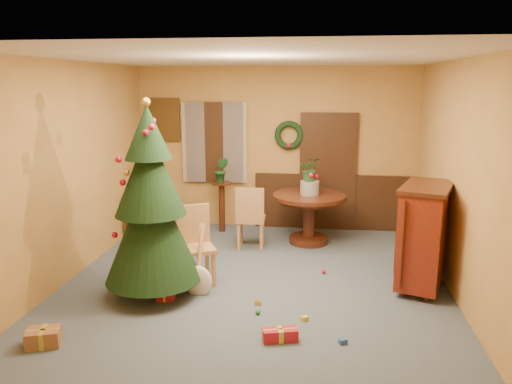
% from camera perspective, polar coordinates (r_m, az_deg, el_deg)
% --- Properties ---
extents(room_envelope, '(5.50, 5.50, 5.50)m').
position_cam_1_polar(room_envelope, '(9.00, 3.47, 2.82)').
color(room_envelope, '#3A4855').
rests_on(room_envelope, ground).
extents(dining_table, '(1.20, 1.20, 0.82)m').
position_cam_1_polar(dining_table, '(8.24, 6.10, -1.96)').
color(dining_table, black).
rests_on(dining_table, floor).
extents(urn, '(0.31, 0.31, 0.23)m').
position_cam_1_polar(urn, '(8.16, 6.15, 0.49)').
color(urn, slate).
rests_on(urn, dining_table).
extents(centerpiece_plant, '(0.35, 0.31, 0.39)m').
position_cam_1_polar(centerpiece_plant, '(8.10, 6.20, 2.63)').
color(centerpiece_plant, '#1E4C23').
rests_on(centerpiece_plant, urn).
extents(chair_near, '(0.60, 0.60, 1.03)m').
position_cam_1_polar(chair_near, '(6.68, -6.96, -5.65)').
color(chair_near, olive).
rests_on(chair_near, floor).
extents(chair_far, '(0.47, 0.47, 1.02)m').
position_cam_1_polar(chair_far, '(7.89, -0.64, -2.74)').
color(chair_far, olive).
rests_on(chair_far, floor).
extents(guitar, '(0.45, 0.60, 0.83)m').
position_cam_1_polar(guitar, '(6.30, -6.67, -7.98)').
color(guitar, beige).
rests_on(guitar, floor).
extents(plant_stand, '(0.35, 0.35, 0.89)m').
position_cam_1_polar(plant_stand, '(8.86, -3.93, -1.03)').
color(plant_stand, black).
rests_on(plant_stand, floor).
extents(stand_plant, '(0.25, 0.21, 0.45)m').
position_cam_1_polar(stand_plant, '(8.75, -3.98, 2.54)').
color(stand_plant, '#19471E').
rests_on(stand_plant, plant_stand).
extents(christmas_tree, '(1.18, 1.18, 2.44)m').
position_cam_1_polar(christmas_tree, '(6.16, -11.92, -1.50)').
color(christmas_tree, '#382111').
rests_on(christmas_tree, floor).
extents(writing_desk, '(0.85, 0.49, 0.72)m').
position_cam_1_polar(writing_desk, '(8.62, -12.13, -1.79)').
color(writing_desk, black).
rests_on(writing_desk, floor).
extents(sideboard, '(0.88, 1.19, 1.36)m').
position_cam_1_polar(sideboard, '(6.72, 18.64, -4.53)').
color(sideboard, '#540F09').
rests_on(sideboard, floor).
extents(gift_a, '(0.38, 0.33, 0.18)m').
position_cam_1_polar(gift_a, '(5.68, -23.11, -15.03)').
color(gift_a, brown).
rests_on(gift_a, floor).
extents(gift_b, '(0.22, 0.22, 0.21)m').
position_cam_1_polar(gift_b, '(6.34, -10.25, -11.10)').
color(gift_b, maroon).
rests_on(gift_b, floor).
extents(gift_c, '(0.28, 0.23, 0.13)m').
position_cam_1_polar(gift_c, '(6.78, -9.11, -9.80)').
color(gift_c, brown).
rests_on(gift_c, floor).
extents(gift_d, '(0.39, 0.24, 0.13)m').
position_cam_1_polar(gift_d, '(5.36, 2.77, -15.97)').
color(gift_d, maroon).
rests_on(gift_d, floor).
extents(toy_a, '(0.09, 0.08, 0.05)m').
position_cam_1_polar(toy_a, '(5.38, 9.91, -16.47)').
color(toy_a, '#244B9C').
rests_on(toy_a, floor).
extents(toy_b, '(0.06, 0.06, 0.06)m').
position_cam_1_polar(toy_b, '(5.89, 0.23, -13.54)').
color(toy_b, '#227D2C').
rests_on(toy_b, floor).
extents(toy_c, '(0.09, 0.09, 0.05)m').
position_cam_1_polar(toy_c, '(5.78, 5.58, -14.19)').
color(toy_c, gold).
rests_on(toy_c, floor).
extents(toy_d, '(0.06, 0.06, 0.06)m').
position_cam_1_polar(toy_d, '(7.10, 7.75, -9.01)').
color(toy_d, red).
rests_on(toy_d, floor).
extents(toy_e, '(0.08, 0.06, 0.05)m').
position_cam_1_polar(toy_e, '(6.12, 0.24, -12.55)').
color(toy_e, gold).
rests_on(toy_e, floor).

